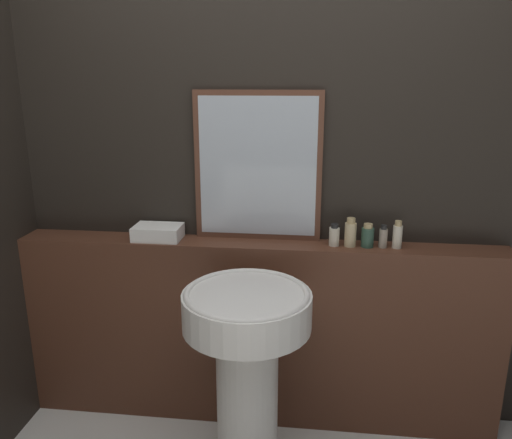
{
  "coord_description": "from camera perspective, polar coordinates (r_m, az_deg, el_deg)",
  "views": [
    {
      "loc": [
        0.24,
        -0.95,
        1.64
      ],
      "look_at": [
        -0.0,
        1.11,
        1.05
      ],
      "focal_mm": 35.0,
      "sensor_mm": 36.0,
      "label": 1
    }
  ],
  "objects": [
    {
      "name": "towel_stack",
      "position": [
        2.38,
        -11.14,
        -1.45
      ],
      "size": [
        0.22,
        0.15,
        0.07
      ],
      "color": "white",
      "rests_on": "vanity_counter"
    },
    {
      "name": "wall_back",
      "position": [
        2.32,
        0.65,
        6.12
      ],
      "size": [
        8.0,
        0.06,
        2.5
      ],
      "color": "black",
      "rests_on": "ground_plane"
    },
    {
      "name": "pedestal_sink",
      "position": [
        2.06,
        -1.08,
        -15.63
      ],
      "size": [
        0.5,
        0.5,
        0.86
      ],
      "color": "white",
      "rests_on": "ground_plane"
    },
    {
      "name": "lotion_bottle",
      "position": [
        2.27,
        12.63,
        -1.88
      ],
      "size": [
        0.06,
        0.06,
        0.11
      ],
      "color": "#2D4C3D",
      "rests_on": "vanity_counter"
    },
    {
      "name": "mirror",
      "position": [
        2.27,
        0.21,
        6.04
      ],
      "size": [
        0.58,
        0.03,
        0.68
      ],
      "color": "#563323",
      "rests_on": "vanity_counter"
    },
    {
      "name": "hand_soap_bottle",
      "position": [
        2.29,
        15.86,
        -1.77
      ],
      "size": [
        0.04,
        0.04,
        0.12
      ],
      "color": "beige",
      "rests_on": "vanity_counter"
    },
    {
      "name": "body_wash_bottle",
      "position": [
        2.28,
        14.33,
        -1.97
      ],
      "size": [
        0.04,
        0.04,
        0.1
      ],
      "color": "gray",
      "rests_on": "vanity_counter"
    },
    {
      "name": "shampoo_bottle",
      "position": [
        2.26,
        8.93,
        -1.83
      ],
      "size": [
        0.05,
        0.05,
        0.1
      ],
      "color": "beige",
      "rests_on": "vanity_counter"
    },
    {
      "name": "vanity_counter",
      "position": [
        2.47,
        0.3,
        -12.78
      ],
      "size": [
        2.25,
        0.18,
        0.92
      ],
      "color": "#512D1E",
      "rests_on": "ground_plane"
    },
    {
      "name": "conditioner_bottle",
      "position": [
        2.26,
        10.74,
        -1.55
      ],
      "size": [
        0.05,
        0.05,
        0.13
      ],
      "color": "#C6B284",
      "rests_on": "vanity_counter"
    }
  ]
}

